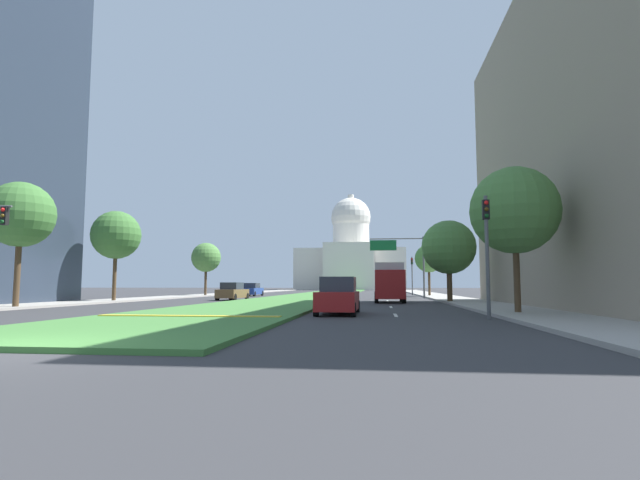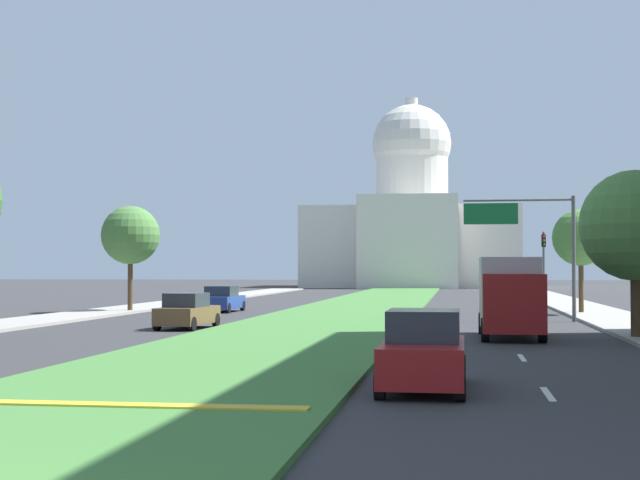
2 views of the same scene
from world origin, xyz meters
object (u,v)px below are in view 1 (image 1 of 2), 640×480
street_tree_left_near (21,215)px  street_tree_right_far (429,259)px  overhead_guide_sign (403,254)px  sedan_midblock (232,292)px  traffic_light_far_right (412,271)px  traffic_light_near_right (487,240)px  sedan_lead_stopped (338,297)px  street_tree_right_near (514,211)px  box_truck_delivery (389,282)px  street_tree_left_far (206,258)px  street_tree_right_mid (449,247)px  capitol_building (351,259)px  sedan_distant (252,290)px  street_tree_left_mid (116,235)px

street_tree_left_near → street_tree_right_far: size_ratio=1.21×
overhead_guide_sign → sedan_midblock: bearing=-152.9°
traffic_light_far_right → traffic_light_near_right: bearing=-90.0°
sedan_lead_stopped → traffic_light_near_right: bearing=-22.5°
street_tree_right_near → box_truck_delivery: (-5.62, 16.39, -3.30)m
street_tree_left_far → traffic_light_far_right: bearing=18.3°
traffic_light_near_right → street_tree_right_mid: bearing=86.8°
street_tree_left_near → street_tree_right_far: bearing=50.7°
street_tree_left_far → street_tree_right_far: (27.40, 1.29, -0.24)m
capitol_building → street_tree_left_near: (-13.52, -113.41, -3.22)m
street_tree_right_far → sedan_distant: (-21.96, 0.39, -3.78)m
traffic_light_far_right → street_tree_right_near: street_tree_right_near is taller
capitol_building → sedan_lead_stopped: size_ratio=6.63×
overhead_guide_sign → street_tree_right_near: bearing=-82.1°
street_tree_right_far → sedan_midblock: street_tree_right_far is taller
street_tree_right_far → sedan_lead_stopped: 37.28m
overhead_guide_sign → sedan_lead_stopped: overhead_guide_sign is taller
street_tree_left_mid → sedan_distant: 23.67m
street_tree_left_near → street_tree_right_mid: 29.89m
capitol_building → street_tree_left_mid: bearing=-97.7°
sedan_lead_stopped → sedan_midblock: (-11.45, 20.23, -0.07)m
overhead_guide_sign → street_tree_right_far: size_ratio=1.04×
street_tree_right_mid → capitol_building: bearing=97.6°
sedan_distant → street_tree_right_far: bearing=-1.0°
capitol_building → sedan_distant: capitol_building is taller
street_tree_right_mid → sedan_distant: bearing=136.0°
street_tree_left_far → street_tree_left_mid: bearing=-90.6°
traffic_light_far_right → street_tree_right_mid: street_tree_right_mid is taller
street_tree_left_near → sedan_midblock: street_tree_left_near is taller
traffic_light_far_right → street_tree_right_mid: (1.04, -27.62, 1.08)m
capitol_building → traffic_light_far_right: size_ratio=5.83×
traffic_light_far_right → street_tree_right_mid: bearing=-87.9°
street_tree_right_far → box_truck_delivery: street_tree_right_far is taller
sedan_lead_stopped → box_truck_delivery: bearing=80.3°
street_tree_right_mid → sedan_distant: size_ratio=1.43×
overhead_guide_sign → sedan_distant: overhead_guide_sign is taller
overhead_guide_sign → street_tree_left_near: size_ratio=0.86×
sedan_lead_stopped → sedan_midblock: sedan_lead_stopped is taller
capitol_building → sedan_lead_stopped: capitol_building is taller
sedan_midblock → street_tree_left_far: bearing=118.3°
street_tree_right_far → sedan_midblock: size_ratio=1.45×
sedan_distant → sedan_lead_stopped: bearing=-69.2°
traffic_light_near_right → street_tree_left_mid: size_ratio=0.69×
capitol_building → street_tree_left_far: size_ratio=4.56×
street_tree_right_mid → street_tree_right_far: street_tree_right_mid is taller
street_tree_right_near → street_tree_right_mid: (-0.92, 15.63, -0.58)m
traffic_light_near_right → box_truck_delivery: bearing=100.7°
traffic_light_near_right → street_tree_right_far: size_ratio=0.83×
traffic_light_far_right → sedan_midblock: bearing=-127.7°
traffic_light_near_right → sedan_lead_stopped: (-6.51, 2.69, -2.47)m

